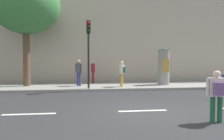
% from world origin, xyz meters
% --- Properties ---
extents(ground_plane, '(80.00, 80.00, 0.00)m').
position_xyz_m(ground_plane, '(0.00, 0.00, 0.00)').
color(ground_plane, '#2B2B2D').
extents(sidewalk_curb, '(36.00, 4.00, 0.15)m').
position_xyz_m(sidewalk_curb, '(0.00, 7.00, 0.07)').
color(sidewalk_curb, gray).
rests_on(sidewalk_curb, ground_plane).
extents(lane_markings, '(25.80, 0.16, 0.01)m').
position_xyz_m(lane_markings, '(0.00, 0.00, 0.00)').
color(lane_markings, silver).
rests_on(lane_markings, ground_plane).
extents(building_backdrop, '(36.00, 5.00, 9.15)m').
position_xyz_m(building_backdrop, '(0.00, 12.00, 4.57)').
color(building_backdrop, '#B7A893').
rests_on(building_backdrop, ground_plane).
extents(traffic_light, '(0.24, 0.45, 4.08)m').
position_xyz_m(traffic_light, '(-1.93, 5.24, 2.91)').
color(traffic_light, black).
rests_on(traffic_light, sidewalk_curb).
extents(poster_column, '(0.89, 0.89, 2.67)m').
position_xyz_m(poster_column, '(3.41, 6.85, 1.51)').
color(poster_column, gray).
rests_on(poster_column, sidewalk_curb).
extents(street_tree, '(4.52, 4.52, 7.34)m').
position_xyz_m(street_tree, '(-6.06, 7.19, 5.53)').
color(street_tree, brown).
rests_on(street_tree, sidewalk_curb).
extents(pedestrian_in_light_jacket, '(0.58, 0.45, 1.54)m').
position_xyz_m(pedestrian_in_light_jacket, '(1.77, -1.67, 0.91)').
color(pedestrian_in_light_jacket, '#1E5938').
rests_on(pedestrian_in_light_jacket, ground_plane).
extents(pedestrian_with_bag, '(0.48, 0.49, 1.76)m').
position_xyz_m(pedestrian_with_bag, '(-2.58, 6.75, 1.19)').
color(pedestrian_with_bag, navy).
rests_on(pedestrian_with_bag, sidewalk_curb).
extents(pedestrian_in_dark_shirt, '(0.29, 0.63, 1.69)m').
position_xyz_m(pedestrian_in_dark_shirt, '(-1.57, 8.50, 1.15)').
color(pedestrian_in_dark_shirt, maroon).
rests_on(pedestrian_in_dark_shirt, sidewalk_curb).
extents(pedestrian_in_red_top, '(0.49, 0.64, 1.67)m').
position_xyz_m(pedestrian_in_red_top, '(0.24, 5.93, 1.15)').
color(pedestrian_in_red_top, '#B78C33').
rests_on(pedestrian_in_red_top, sidewalk_curb).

